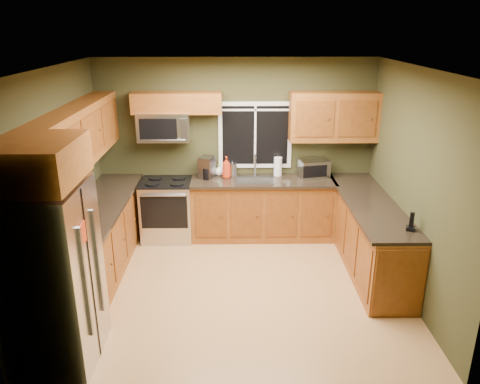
{
  "coord_description": "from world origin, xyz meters",
  "views": [
    {
      "loc": [
        -0.02,
        -5.2,
        3.15
      ],
      "look_at": [
        0.05,
        0.35,
        1.15
      ],
      "focal_mm": 35.0,
      "sensor_mm": 36.0,
      "label": 1
    }
  ],
  "objects_px": {
    "kettle": "(232,169)",
    "paper_towel_roll": "(278,166)",
    "refrigerator": "(53,277)",
    "soap_bottle_a": "(226,167)",
    "cordless_phone": "(411,225)",
    "toaster_oven": "(313,168)",
    "microwave": "(164,126)",
    "range": "(167,209)",
    "soap_bottle_c": "(219,170)",
    "coffee_maker": "(207,168)"
  },
  "relations": [
    {
      "from": "kettle",
      "to": "paper_towel_roll",
      "type": "relative_size",
      "value": 0.79
    },
    {
      "from": "microwave",
      "to": "soap_bottle_a",
      "type": "bearing_deg",
      "value": -2.13
    },
    {
      "from": "toaster_oven",
      "to": "microwave",
      "type": "bearing_deg",
      "value": -179.99
    },
    {
      "from": "range",
      "to": "toaster_oven",
      "type": "distance_m",
      "value": 2.32
    },
    {
      "from": "paper_towel_roll",
      "to": "soap_bottle_c",
      "type": "bearing_deg",
      "value": 178.73
    },
    {
      "from": "range",
      "to": "soap_bottle_c",
      "type": "bearing_deg",
      "value": 16.07
    },
    {
      "from": "toaster_oven",
      "to": "kettle",
      "type": "xyz_separation_m",
      "value": [
        -1.24,
        0.04,
        -0.02
      ]
    },
    {
      "from": "refrigerator",
      "to": "range",
      "type": "distance_m",
      "value": 2.89
    },
    {
      "from": "soap_bottle_a",
      "to": "cordless_phone",
      "type": "relative_size",
      "value": 1.54
    },
    {
      "from": "paper_towel_roll",
      "to": "cordless_phone",
      "type": "height_order",
      "value": "paper_towel_roll"
    },
    {
      "from": "range",
      "to": "soap_bottle_a",
      "type": "bearing_deg",
      "value": 6.41
    },
    {
      "from": "range",
      "to": "toaster_oven",
      "type": "height_order",
      "value": "toaster_oven"
    },
    {
      "from": "coffee_maker",
      "to": "microwave",
      "type": "bearing_deg",
      "value": 177.61
    },
    {
      "from": "soap_bottle_a",
      "to": "cordless_phone",
      "type": "height_order",
      "value": "soap_bottle_a"
    },
    {
      "from": "kettle",
      "to": "cordless_phone",
      "type": "xyz_separation_m",
      "value": [
        2.03,
        -2.03,
        -0.05
      ]
    },
    {
      "from": "refrigerator",
      "to": "cordless_phone",
      "type": "xyz_separation_m",
      "value": [
        3.72,
        0.93,
        0.1
      ]
    },
    {
      "from": "refrigerator",
      "to": "paper_towel_roll",
      "type": "distance_m",
      "value": 3.82
    },
    {
      "from": "refrigerator",
      "to": "coffee_maker",
      "type": "bearing_deg",
      "value": 65.62
    },
    {
      "from": "range",
      "to": "soap_bottle_c",
      "type": "relative_size",
      "value": 5.25
    },
    {
      "from": "coffee_maker",
      "to": "paper_towel_roll",
      "type": "distance_m",
      "value": 1.09
    },
    {
      "from": "coffee_maker",
      "to": "paper_towel_roll",
      "type": "bearing_deg",
      "value": 5.27
    },
    {
      "from": "coffee_maker",
      "to": "cordless_phone",
      "type": "relative_size",
      "value": 1.51
    },
    {
      "from": "range",
      "to": "kettle",
      "type": "height_order",
      "value": "kettle"
    },
    {
      "from": "toaster_oven",
      "to": "soap_bottle_a",
      "type": "distance_m",
      "value": 1.33
    },
    {
      "from": "microwave",
      "to": "cordless_phone",
      "type": "height_order",
      "value": "microwave"
    },
    {
      "from": "coffee_maker",
      "to": "cordless_phone",
      "type": "height_order",
      "value": "coffee_maker"
    },
    {
      "from": "toaster_oven",
      "to": "cordless_phone",
      "type": "height_order",
      "value": "toaster_oven"
    },
    {
      "from": "range",
      "to": "paper_towel_roll",
      "type": "distance_m",
      "value": 1.82
    },
    {
      "from": "refrigerator",
      "to": "microwave",
      "type": "distance_m",
      "value": 3.1
    },
    {
      "from": "microwave",
      "to": "kettle",
      "type": "distance_m",
      "value": 1.21
    },
    {
      "from": "range",
      "to": "microwave",
      "type": "height_order",
      "value": "microwave"
    },
    {
      "from": "toaster_oven",
      "to": "soap_bottle_a",
      "type": "xyz_separation_m",
      "value": [
        -1.32,
        -0.03,
        0.03
      ]
    },
    {
      "from": "cordless_phone",
      "to": "refrigerator",
      "type": "bearing_deg",
      "value": -166.03
    },
    {
      "from": "range",
      "to": "refrigerator",
      "type": "bearing_deg",
      "value": -103.97
    },
    {
      "from": "kettle",
      "to": "microwave",
      "type": "bearing_deg",
      "value": -177.47
    },
    {
      "from": "coffee_maker",
      "to": "soap_bottle_c",
      "type": "bearing_deg",
      "value": 33.16
    },
    {
      "from": "toaster_oven",
      "to": "paper_towel_roll",
      "type": "height_order",
      "value": "paper_towel_roll"
    },
    {
      "from": "soap_bottle_a",
      "to": "cordless_phone",
      "type": "bearing_deg",
      "value": -42.57
    },
    {
      "from": "microwave",
      "to": "soap_bottle_c",
      "type": "distance_m",
      "value": 1.07
    },
    {
      "from": "microwave",
      "to": "soap_bottle_a",
      "type": "height_order",
      "value": "microwave"
    },
    {
      "from": "refrigerator",
      "to": "range",
      "type": "xyz_separation_m",
      "value": [
        0.69,
        2.77,
        -0.43
      ]
    },
    {
      "from": "kettle",
      "to": "paper_towel_roll",
      "type": "bearing_deg",
      "value": 2.45
    },
    {
      "from": "microwave",
      "to": "soap_bottle_a",
      "type": "relative_size",
      "value": 2.28
    },
    {
      "from": "coffee_maker",
      "to": "soap_bottle_c",
      "type": "relative_size",
      "value": 1.83
    },
    {
      "from": "toaster_oven",
      "to": "cordless_phone",
      "type": "bearing_deg",
      "value": -68.15
    },
    {
      "from": "soap_bottle_c",
      "to": "range",
      "type": "bearing_deg",
      "value": -163.93
    },
    {
      "from": "kettle",
      "to": "paper_towel_roll",
      "type": "height_order",
      "value": "paper_towel_roll"
    },
    {
      "from": "microwave",
      "to": "kettle",
      "type": "height_order",
      "value": "microwave"
    },
    {
      "from": "range",
      "to": "soap_bottle_a",
      "type": "xyz_separation_m",
      "value": [
        0.91,
        0.1,
        0.64
      ]
    },
    {
      "from": "soap_bottle_a",
      "to": "soap_bottle_c",
      "type": "distance_m",
      "value": 0.19
    }
  ]
}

